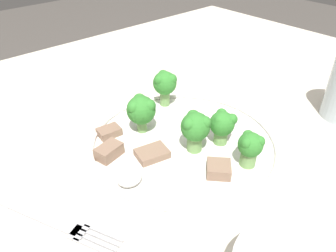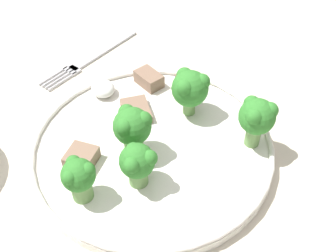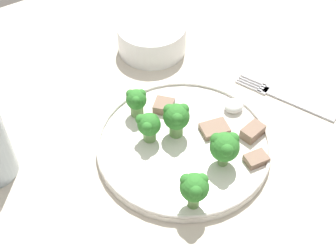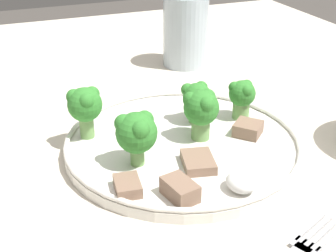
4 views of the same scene
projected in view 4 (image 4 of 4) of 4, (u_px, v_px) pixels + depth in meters
table at (173, 192)px, 0.64m from camera, size 1.25×1.08×0.75m
dinner_plate at (182, 143)px, 0.56m from camera, size 0.28×0.28×0.02m
drinking_glass at (186, 35)px, 0.81m from camera, size 0.08×0.08×0.12m
broccoli_floret_near_rim_left at (242, 95)px, 0.60m from camera, size 0.04×0.03×0.05m
broccoli_floret_center_left at (85, 105)px, 0.55m from camera, size 0.04×0.04×0.06m
broccoli_floret_back_left at (201, 109)px, 0.55m from camera, size 0.04×0.04×0.06m
broccoli_floret_front_left at (196, 97)px, 0.59m from camera, size 0.04×0.04×0.05m
broccoli_floret_center_back at (136, 132)px, 0.50m from camera, size 0.05×0.05×0.06m
meat_slice_front_slice at (180, 190)px, 0.46m from camera, size 0.04×0.03×0.02m
meat_slice_middle_slice at (198, 162)px, 0.51m from camera, size 0.05×0.04×0.01m
meat_slice_rear_slice at (128, 186)px, 0.47m from camera, size 0.04×0.03×0.01m
meat_slice_edge_slice at (248, 129)px, 0.57m from camera, size 0.04×0.04×0.02m
sauce_dollop at (241, 182)px, 0.47m from camera, size 0.03×0.03×0.02m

